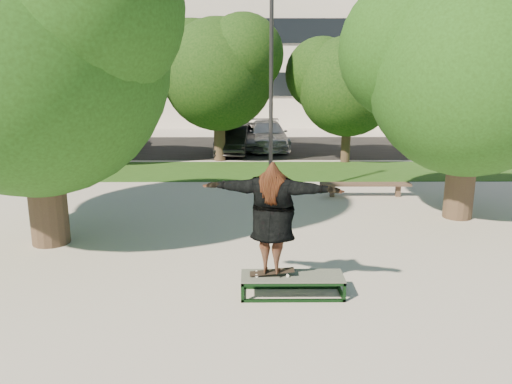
{
  "coord_description": "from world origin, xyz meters",
  "views": [
    {
      "loc": [
        0.44,
        -9.96,
        3.86
      ],
      "look_at": [
        0.52,
        0.6,
        1.3
      ],
      "focal_mm": 35.0,
      "sensor_mm": 36.0,
      "label": 1
    }
  ],
  "objects_px": {
    "tree_right": "(467,62)",
    "car_silver_a": "(122,135)",
    "car_grey": "(247,136)",
    "bystander": "(47,199)",
    "grind_box": "(292,285)",
    "car_silver_b": "(267,135)",
    "bench": "(365,185)",
    "car_dark": "(233,140)",
    "tree_left": "(29,44)",
    "lamppost": "(271,96)"
  },
  "relations": [
    {
      "from": "lamppost",
      "to": "bench",
      "type": "relative_size",
      "value": 2.15
    },
    {
      "from": "tree_right",
      "to": "bystander",
      "type": "bearing_deg",
      "value": -173.84
    },
    {
      "from": "tree_right",
      "to": "grind_box",
      "type": "xyz_separation_m",
      "value": [
        -4.78,
        -4.89,
        -3.9
      ]
    },
    {
      "from": "bench",
      "to": "grind_box",
      "type": "bearing_deg",
      "value": -111.59
    },
    {
      "from": "grind_box",
      "to": "car_silver_a",
      "type": "bearing_deg",
      "value": 112.86
    },
    {
      "from": "car_grey",
      "to": "lamppost",
      "type": "bearing_deg",
      "value": -83.64
    },
    {
      "from": "tree_right",
      "to": "grind_box",
      "type": "relative_size",
      "value": 3.62
    },
    {
      "from": "tree_right",
      "to": "car_grey",
      "type": "xyz_separation_m",
      "value": [
        -5.72,
        12.3,
        -3.44
      ]
    },
    {
      "from": "bench",
      "to": "car_grey",
      "type": "relative_size",
      "value": 0.61
    },
    {
      "from": "tree_right",
      "to": "car_dark",
      "type": "height_order",
      "value": "tree_right"
    },
    {
      "from": "bystander",
      "to": "car_silver_b",
      "type": "xyz_separation_m",
      "value": [
        5.8,
        13.38,
        -0.11
      ]
    },
    {
      "from": "car_grey",
      "to": "tree_right",
      "type": "bearing_deg",
      "value": -63.11
    },
    {
      "from": "bench",
      "to": "car_dark",
      "type": "distance_m",
      "value": 9.59
    },
    {
      "from": "grind_box",
      "to": "lamppost",
      "type": "bearing_deg",
      "value": 91.2
    },
    {
      "from": "grind_box",
      "to": "car_silver_a",
      "type": "relative_size",
      "value": 0.48
    },
    {
      "from": "tree_right",
      "to": "car_grey",
      "type": "relative_size",
      "value": 1.39
    },
    {
      "from": "car_silver_a",
      "to": "bystander",
      "type": "bearing_deg",
      "value": -90.44
    },
    {
      "from": "bench",
      "to": "bystander",
      "type": "bearing_deg",
      "value": -158.21
    },
    {
      "from": "tree_left",
      "to": "bench",
      "type": "height_order",
      "value": "tree_left"
    },
    {
      "from": "bench",
      "to": "car_silver_a",
      "type": "xyz_separation_m",
      "value": [
        -10.31,
        10.5,
        0.28
      ]
    },
    {
      "from": "car_silver_b",
      "to": "tree_right",
      "type": "bearing_deg",
      "value": -72.58
    },
    {
      "from": "tree_right",
      "to": "bench",
      "type": "distance_m",
      "value": 4.76
    },
    {
      "from": "lamppost",
      "to": "bench",
      "type": "distance_m",
      "value": 4.12
    },
    {
      "from": "car_silver_a",
      "to": "car_silver_b",
      "type": "distance_m",
      "value": 7.52
    },
    {
      "from": "bench",
      "to": "lamppost",
      "type": "bearing_deg",
      "value": -173.23
    },
    {
      "from": "bystander",
      "to": "car_silver_b",
      "type": "height_order",
      "value": "bystander"
    },
    {
      "from": "bystander",
      "to": "bench",
      "type": "bearing_deg",
      "value": -1.36
    },
    {
      "from": "lamppost",
      "to": "bench",
      "type": "height_order",
      "value": "lamppost"
    },
    {
      "from": "car_dark",
      "to": "car_silver_b",
      "type": "height_order",
      "value": "car_silver_b"
    },
    {
      "from": "tree_right",
      "to": "car_silver_a",
      "type": "height_order",
      "value": "tree_right"
    },
    {
      "from": "grind_box",
      "to": "car_silver_a",
      "type": "height_order",
      "value": "car_silver_a"
    },
    {
      "from": "tree_right",
      "to": "bystander",
      "type": "relative_size",
      "value": 4.01
    },
    {
      "from": "bystander",
      "to": "bench",
      "type": "height_order",
      "value": "bystander"
    },
    {
      "from": "car_silver_b",
      "to": "car_grey",
      "type": "bearing_deg",
      "value": 173.52
    },
    {
      "from": "bystander",
      "to": "car_silver_b",
      "type": "bearing_deg",
      "value": 43.7
    },
    {
      "from": "grind_box",
      "to": "car_grey",
      "type": "distance_m",
      "value": 17.21
    },
    {
      "from": "tree_left",
      "to": "bench",
      "type": "relative_size",
      "value": 2.5
    },
    {
      "from": "tree_left",
      "to": "lamppost",
      "type": "bearing_deg",
      "value": 36.42
    },
    {
      "from": "bench",
      "to": "car_silver_b",
      "type": "height_order",
      "value": "car_silver_b"
    },
    {
      "from": "tree_right",
      "to": "car_silver_a",
      "type": "bearing_deg",
      "value": 133.76
    },
    {
      "from": "bench",
      "to": "car_dark",
      "type": "relative_size",
      "value": 0.7
    },
    {
      "from": "tree_left",
      "to": "grind_box",
      "type": "xyz_separation_m",
      "value": [
        5.43,
        -2.9,
        -4.23
      ]
    },
    {
      "from": "tree_left",
      "to": "bystander",
      "type": "xyz_separation_m",
      "value": [
        -0.31,
        0.85,
        -3.61
      ]
    },
    {
      "from": "lamppost",
      "to": "grind_box",
      "type": "xyz_separation_m",
      "value": [
        0.14,
        -6.8,
        -2.96
      ]
    },
    {
      "from": "tree_left",
      "to": "car_dark",
      "type": "distance_m",
      "value": 13.78
    },
    {
      "from": "car_silver_a",
      "to": "car_silver_b",
      "type": "relative_size",
      "value": 0.78
    },
    {
      "from": "bench",
      "to": "car_grey",
      "type": "xyz_separation_m",
      "value": [
        -3.81,
        10.04,
        0.29
      ]
    },
    {
      "from": "grind_box",
      "to": "car_dark",
      "type": "height_order",
      "value": "car_dark"
    },
    {
      "from": "car_grey",
      "to": "bench",
      "type": "bearing_deg",
      "value": -67.25
    },
    {
      "from": "car_grey",
      "to": "car_dark",
      "type": "bearing_deg",
      "value": -111.92
    }
  ]
}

